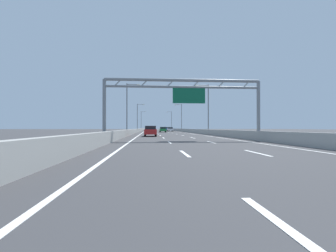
{
  "coord_description": "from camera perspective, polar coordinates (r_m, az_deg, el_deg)",
  "views": [
    {
      "loc": [
        -3.5,
        0.75,
        1.26
      ],
      "look_at": [
        0.81,
        57.73,
        1.65
      ],
      "focal_mm": 26.24,
      "sensor_mm": 36.0,
      "label": 1
    }
  ],
  "objects": [
    {
      "name": "ground_plane",
      "position": [
        99.32,
        -2.3,
        -1.11
      ],
      "size": [
        260.0,
        260.0,
        0.0
      ],
      "primitive_type": "plane",
      "color": "#38383A"
    },
    {
      "name": "lane_dash_left_0",
      "position": [
        3.46,
        27.51,
        -21.54
      ],
      "size": [
        0.16,
        3.0,
        0.01
      ],
      "primitive_type": "cube",
      "color": "white",
      "rests_on": "ground_plane"
    },
    {
      "name": "lane_dash_left_1",
      "position": [
        11.93,
        3.92,
        -6.41
      ],
      "size": [
        0.16,
        3.0,
        0.01
      ],
      "primitive_type": "cube",
      "color": "white",
      "rests_on": "ground_plane"
    },
    {
      "name": "lane_dash_left_2",
      "position": [
        20.85,
        0.36,
        -3.83
      ],
      "size": [
        0.16,
        3.0,
        0.01
      ],
      "primitive_type": "cube",
      "color": "white",
      "rests_on": "ground_plane"
    },
    {
      "name": "lane_dash_left_3",
      "position": [
        29.82,
        -1.05,
        -2.8
      ],
      "size": [
        0.16,
        3.0,
        0.01
      ],
      "primitive_type": "cube",
      "color": "white",
      "rests_on": "ground_plane"
    },
    {
      "name": "lane_dash_left_4",
      "position": [
        38.8,
        -1.81,
        -2.24
      ],
      "size": [
        0.16,
        3.0,
        0.01
      ],
      "primitive_type": "cube",
      "color": "white",
      "rests_on": "ground_plane"
    },
    {
      "name": "lane_dash_left_5",
      "position": [
        47.79,
        -2.28,
        -1.89
      ],
      "size": [
        0.16,
        3.0,
        0.01
      ],
      "primitive_type": "cube",
      "color": "white",
      "rests_on": "ground_plane"
    },
    {
      "name": "lane_dash_left_6",
      "position": [
        56.79,
        -2.61,
        -1.65
      ],
      "size": [
        0.16,
        3.0,
        0.01
      ],
      "primitive_type": "cube",
      "color": "white",
      "rests_on": "ground_plane"
    },
    {
      "name": "lane_dash_left_7",
      "position": [
        65.78,
        -2.84,
        -1.48
      ],
      "size": [
        0.16,
        3.0,
        0.01
      ],
      "primitive_type": "cube",
      "color": "white",
      "rests_on": "ground_plane"
    },
    {
      "name": "lane_dash_left_8",
      "position": [
        74.78,
        -3.02,
        -1.35
      ],
      "size": [
        0.16,
        3.0,
        0.01
      ],
      "primitive_type": "cube",
      "color": "white",
      "rests_on": "ground_plane"
    },
    {
      "name": "lane_dash_left_9",
      "position": [
        83.77,
        -3.16,
        -1.25
      ],
      "size": [
        0.16,
        3.0,
        0.01
      ],
      "primitive_type": "cube",
      "color": "white",
      "rests_on": "ground_plane"
    },
    {
      "name": "lane_dash_left_10",
      "position": [
        92.77,
        -3.27,
        -1.16
      ],
      "size": [
        0.16,
        3.0,
        0.01
      ],
      "primitive_type": "cube",
      "color": "white",
      "rests_on": "ground_plane"
    },
    {
      "name": "lane_dash_left_11",
      "position": [
        101.77,
        -3.37,
        -1.09
      ],
      "size": [
        0.16,
        3.0,
        0.01
      ],
      "primitive_type": "cube",
      "color": "white",
      "rests_on": "ground_plane"
    },
    {
      "name": "lane_dash_left_12",
      "position": [
        110.77,
        -3.44,
        -1.04
      ],
      "size": [
        0.16,
        3.0,
        0.01
      ],
      "primitive_type": "cube",
      "color": "white",
      "rests_on": "ground_plane"
    },
    {
      "name": "lane_dash_left_13",
      "position": [
        119.76,
        -3.51,
        -0.99
      ],
      "size": [
        0.16,
        3.0,
        0.01
      ],
      "primitive_type": "cube",
      "color": "white",
      "rests_on": "ground_plane"
    },
    {
      "name": "lane_dash_left_14",
      "position": [
        128.76,
        -3.57,
        -0.95
      ],
      "size": [
        0.16,
        3.0,
        0.01
      ],
      "primitive_type": "cube",
      "color": "white",
      "rests_on": "ground_plane"
    },
    {
      "name": "lane_dash_left_15",
      "position": [
        137.76,
        -3.62,
        -0.91
      ],
      "size": [
        0.16,
        3.0,
        0.01
      ],
      "primitive_type": "cube",
      "color": "white",
      "rests_on": "ground_plane"
    },
    {
      "name": "lane_dash_left_16",
      "position": [
        146.76,
        -3.66,
        -0.88
      ],
      "size": [
        0.16,
        3.0,
        0.01
      ],
      "primitive_type": "cube",
      "color": "white",
      "rests_on": "ground_plane"
    },
    {
      "name": "lane_dash_left_17",
      "position": [
        155.76,
        -3.7,
        -0.85
      ],
      "size": [
        0.16,
        3.0,
        0.01
      ],
      "primitive_type": "cube",
      "color": "white",
      "rests_on": "ground_plane"
    },
    {
      "name": "lane_dash_right_1",
      "position": [
        12.95,
        19.98,
        -5.92
      ],
      "size": [
        0.16,
        3.0,
        0.01
      ],
      "primitive_type": "cube",
      "color": "white",
      "rests_on": "ground_plane"
    },
    {
      "name": "lane_dash_right_2",
      "position": [
        21.45,
        10.01,
        -3.73
      ],
      "size": [
        0.16,
        3.0,
        0.01
      ],
      "primitive_type": "cube",
      "color": "white",
      "rests_on": "ground_plane"
    },
    {
      "name": "lane_dash_right_3",
      "position": [
        30.24,
        5.78,
        -2.76
      ],
      "size": [
        0.16,
        3.0,
        0.01
      ],
      "primitive_type": "cube",
      "color": "white",
      "rests_on": "ground_plane"
    },
    {
      "name": "lane_dash_right_4",
      "position": [
        39.13,
        3.47,
        -2.22
      ],
      "size": [
        0.16,
        3.0,
        0.01
      ],
      "primitive_type": "cube",
      "color": "white",
      "rests_on": "ground_plane"
    },
    {
      "name": "lane_dash_right_5",
      "position": [
        48.06,
        2.01,
        -1.88
      ],
      "size": [
        0.16,
        3.0,
        0.01
      ],
      "primitive_type": "cube",
      "color": "white",
      "rests_on": "ground_plane"
    },
    {
      "name": "lane_dash_right_6",
      "position": [
        57.01,
        1.01,
        -1.65
      ],
      "size": [
        0.16,
        3.0,
        0.01
      ],
      "primitive_type": "cube",
      "color": "white",
      "rests_on": "ground_plane"
    },
    {
      "name": "lane_dash_right_7",
      "position": [
        65.97,
        0.29,
        -1.48
      ],
      "size": [
        0.16,
        3.0,
        0.01
      ],
      "primitive_type": "cube",
      "color": "white",
      "rests_on": "ground_plane"
    },
    {
      "name": "lane_dash_right_8",
      "position": [
        74.94,
        -0.27,
        -1.35
      ],
      "size": [
        0.16,
        3.0,
        0.01
      ],
      "primitive_type": "cube",
      "color": "white",
      "rests_on": "ground_plane"
    },
    {
      "name": "lane_dash_right_9",
      "position": [
        83.92,
        -0.7,
        -1.24
      ],
      "size": [
        0.16,
        3.0,
        0.01
      ],
      "primitive_type": "cube",
      "color": "white",
      "rests_on": "ground_plane"
    },
    {
      "name": "lane_dash_right_10",
      "position": [
        92.91,
        -1.05,
        -1.16
      ],
      "size": [
        0.16,
        3.0,
        0.01
      ],
      "primitive_type": "cube",
      "color": "white",
      "rests_on": "ground_plane"
    },
    {
      "name": "lane_dash_right_11",
      "position": [
        101.89,
        -1.34,
        -1.09
      ],
      "size": [
        0.16,
        3.0,
        0.01
      ],
      "primitive_type": "cube",
      "color": "white",
      "rests_on": "ground_plane"
    },
    {
      "name": "lane_dash_right_12",
      "position": [
        110.88,
        -1.58,
        -1.04
      ],
      "size": [
        0.16,
        3.0,
        0.01
      ],
      "primitive_type": "cube",
      "color": "white",
      "rests_on": "ground_plane"
    },
    {
      "name": "lane_dash_right_13",
      "position": [
        119.87,
        -1.79,
        -0.99
      ],
      "size": [
        0.16,
        3.0,
        0.01
      ],
      "primitive_type": "cube",
      "color": "white",
      "rests_on": "ground_plane"
    },
    {
      "name": "lane_dash_right_14",
      "position": [
        128.86,
        -1.97,
        -0.95
      ],
      "size": [
        0.16,
        3.0,
        0.01
      ],
      "primitive_type": "cube",
      "color": "white",
      "rests_on": "ground_plane"
    },
    {
      "name": "lane_dash_right_15",
      "position": [
        137.85,
        -2.12,
        -0.91
      ],
      "size": [
        0.16,
        3.0,
        0.01
      ],
      "primitive_type": "cube",
      "color": "white",
      "rests_on": "ground_plane"
    },
    {
      "name": "lane_dash_right_16",
      "position": [
        146.85,
        -2.25,
        -0.88
      ],
      "size": [
        0.16,
        3.0,
        0.01
      ],
      "primitive_type": "cube",
      "color": "white",
      "rests_on": "ground_plane"
    },
    {
      "name": "lane_dash_right_17",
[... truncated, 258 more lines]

